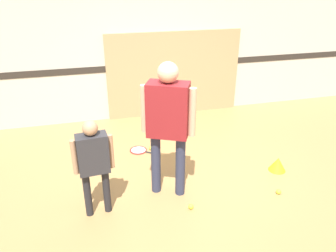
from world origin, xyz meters
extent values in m
plane|color=#A87F4C|center=(0.00, 0.00, 0.00)|extent=(16.00, 16.00, 0.00)
cube|color=beige|center=(0.00, 2.61, 1.60)|extent=(16.00, 0.06, 3.20)
cube|color=#2D2823|center=(0.00, 2.58, 1.02)|extent=(16.00, 0.01, 0.12)
cube|color=tan|center=(0.60, 2.55, 0.84)|extent=(2.70, 0.05, 1.68)
cylinder|color=#2D334C|center=(-0.37, -0.01, 0.42)|extent=(0.12, 0.12, 0.85)
cylinder|color=#2D334C|center=(-0.08, -0.15, 0.42)|extent=(0.12, 0.12, 0.85)
cube|color=maroon|center=(-0.23, -0.08, 1.19)|extent=(0.56, 0.46, 0.67)
sphere|color=#DBAD89|center=(-0.23, -0.08, 1.64)|extent=(0.25, 0.25, 0.25)
cylinder|color=#DBAD89|center=(-0.49, 0.05, 1.18)|extent=(0.09, 0.09, 0.60)
cylinder|color=#DBAD89|center=(0.03, -0.21, 1.18)|extent=(0.09, 0.09, 0.60)
cylinder|color=#232328|center=(-1.26, -0.28, 0.30)|extent=(0.09, 0.09, 0.59)
cylinder|color=#232328|center=(-1.04, -0.26, 0.30)|extent=(0.09, 0.09, 0.59)
cube|color=#2D2D33|center=(-1.15, -0.27, 0.83)|extent=(0.36, 0.22, 0.47)
sphere|color=tan|center=(-1.15, -0.27, 1.15)|extent=(0.17, 0.17, 0.17)
cylinder|color=tan|center=(-1.35, -0.29, 0.82)|extent=(0.06, 0.06, 0.42)
cylinder|color=tan|center=(-0.95, -0.26, 0.82)|extent=(0.06, 0.06, 0.42)
torus|color=red|center=(-0.42, 1.13, 0.01)|extent=(0.40, 0.40, 0.02)
cylinder|color=silver|center=(-0.42, 1.13, 0.01)|extent=(0.24, 0.24, 0.01)
cylinder|color=black|center=(-0.24, 0.99, 0.01)|extent=(0.16, 0.14, 0.02)
sphere|color=black|center=(-0.17, 0.92, 0.01)|extent=(0.03, 0.03, 0.03)
sphere|color=#CCE038|center=(-0.04, -0.50, 0.03)|extent=(0.07, 0.07, 0.07)
sphere|color=#CCE038|center=(-0.21, 1.10, 0.03)|extent=(0.07, 0.07, 0.07)
sphere|color=#CCE038|center=(1.18, -0.51, 0.03)|extent=(0.07, 0.07, 0.07)
cone|color=yellow|center=(1.48, 0.01, 0.10)|extent=(0.25, 0.25, 0.21)
camera|label=1|loc=(-1.15, -3.58, 2.66)|focal=35.00mm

